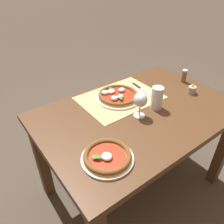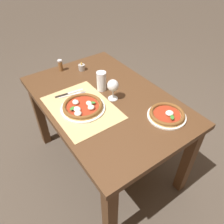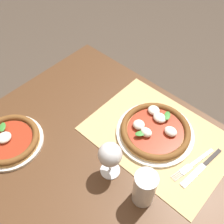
# 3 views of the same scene
# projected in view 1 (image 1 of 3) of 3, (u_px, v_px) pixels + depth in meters

# --- Properties ---
(ground_plane) EXTENTS (24.00, 24.00, 0.00)m
(ground_plane) POSITION_uv_depth(u_px,v_px,m) (133.00, 185.00, 1.78)
(ground_plane) COLOR #473D33
(dining_table) EXTENTS (1.25, 0.83, 0.74)m
(dining_table) POSITION_uv_depth(u_px,v_px,m) (138.00, 124.00, 1.42)
(dining_table) COLOR #4C301C
(dining_table) RESTS_ON ground
(paper_placemat) EXTENTS (0.53, 0.39, 0.00)m
(paper_placemat) POSITION_uv_depth(u_px,v_px,m) (120.00, 97.00, 1.48)
(paper_placemat) COLOR tan
(paper_placemat) RESTS_ON dining_table
(pizza_near) EXTENTS (0.30, 0.30, 0.05)m
(pizza_near) POSITION_uv_depth(u_px,v_px,m) (118.00, 96.00, 1.46)
(pizza_near) COLOR silver
(pizza_near) RESTS_ON paper_placemat
(pizza_far) EXTENTS (0.25, 0.25, 0.05)m
(pizza_far) POSITION_uv_depth(u_px,v_px,m) (107.00, 157.00, 1.01)
(pizza_far) COLOR silver
(pizza_far) RESTS_ON dining_table
(wine_glass) EXTENTS (0.08, 0.08, 0.16)m
(wine_glass) POSITION_uv_depth(u_px,v_px,m) (140.00, 101.00, 1.25)
(wine_glass) COLOR silver
(wine_glass) RESTS_ON dining_table
(pint_glass) EXTENTS (0.07, 0.07, 0.15)m
(pint_glass) POSITION_uv_depth(u_px,v_px,m) (157.00, 98.00, 1.34)
(pint_glass) COLOR silver
(pint_glass) RESTS_ON dining_table
(fork) EXTENTS (0.06, 0.20, 0.00)m
(fork) POSITION_uv_depth(u_px,v_px,m) (140.00, 91.00, 1.55)
(fork) COLOR #B7B7BC
(fork) RESTS_ON paper_placemat
(knife) EXTENTS (0.04, 0.22, 0.01)m
(knife) POSITION_uv_depth(u_px,v_px,m) (142.00, 89.00, 1.57)
(knife) COLOR black
(knife) RESTS_ON paper_placemat
(votive_candle) EXTENTS (0.06, 0.06, 0.07)m
(votive_candle) POSITION_uv_depth(u_px,v_px,m) (192.00, 90.00, 1.52)
(votive_candle) COLOR gray
(votive_candle) RESTS_ON dining_table
(pepper_shaker) EXTENTS (0.04, 0.04, 0.10)m
(pepper_shaker) POSITION_uv_depth(u_px,v_px,m) (184.00, 76.00, 1.65)
(pepper_shaker) COLOR brown
(pepper_shaker) RESTS_ON dining_table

